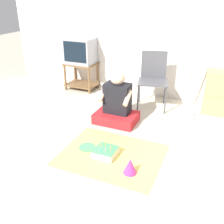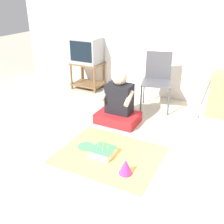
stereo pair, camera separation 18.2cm
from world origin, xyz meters
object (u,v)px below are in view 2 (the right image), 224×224
at_px(party_hat_blue, 126,166).
at_px(paper_plate, 86,146).
at_px(folding_chair, 157,77).
at_px(birthday_cake, 103,152).
at_px(dust_mop, 193,95).
at_px(person_seated, 119,104).
at_px(tv, 87,50).

distance_m(party_hat_blue, paper_plate, 0.69).
relative_size(folding_chair, birthday_cake, 3.47).
height_order(dust_mop, person_seated, dust_mop).
distance_m(folding_chair, person_seated, 0.85).
bearing_deg(birthday_cake, person_seated, 104.15).
distance_m(dust_mop, birthday_cake, 1.75).
height_order(folding_chair, paper_plate, folding_chair).
distance_m(dust_mop, paper_plate, 1.83).
distance_m(tv, party_hat_blue, 2.75).
distance_m(person_seated, birthday_cake, 0.91).
height_order(tv, paper_plate, tv).
xyz_separation_m(tv, birthday_cake, (1.35, -1.86, -0.68)).
bearing_deg(person_seated, party_hat_blue, -60.75).
xyz_separation_m(dust_mop, birthday_cake, (-0.66, -1.60, -0.26)).
height_order(birthday_cake, paper_plate, birthday_cake).
bearing_deg(tv, paper_plate, -59.01).
distance_m(folding_chair, dust_mop, 0.60).
xyz_separation_m(dust_mop, party_hat_blue, (-0.29, -1.79, -0.22)).
distance_m(tv, paper_plate, 2.22).
distance_m(folding_chair, party_hat_blue, 1.86).
xyz_separation_m(dust_mop, paper_plate, (-0.93, -1.55, -0.30)).
xyz_separation_m(tv, paper_plate, (1.08, -1.80, -0.72)).
relative_size(person_seated, paper_plate, 4.11).
distance_m(person_seated, party_hat_blue, 1.21).
height_order(dust_mop, party_hat_blue, dust_mop).
xyz_separation_m(person_seated, paper_plate, (-0.06, -0.80, -0.26)).
distance_m(tv, person_seated, 1.59).
height_order(tv, folding_chair, tv).
height_order(folding_chair, person_seated, folding_chair).
relative_size(folding_chair, party_hat_blue, 5.15).
bearing_deg(paper_plate, dust_mop, 58.99).
height_order(birthday_cake, party_hat_blue, party_hat_blue).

